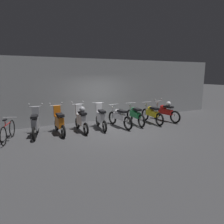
{
  "coord_description": "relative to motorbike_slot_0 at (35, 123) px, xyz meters",
  "views": [
    {
      "loc": [
        -3.8,
        -7.68,
        2.49
      ],
      "look_at": [
        0.09,
        0.48,
        0.75
      ],
      "focal_mm": 31.53,
      "sensor_mm": 36.0,
      "label": 1
    }
  ],
  "objects": [
    {
      "name": "ground_plane",
      "position": [
        3.28,
        -0.63,
        -0.53
      ],
      "size": [
        80.0,
        80.0,
        0.0
      ],
      "primitive_type": "plane",
      "color": "#424244"
    },
    {
      "name": "back_wall",
      "position": [
        3.28,
        1.61,
        1.11
      ],
      "size": [
        16.0,
        0.3,
        3.28
      ],
      "primitive_type": "cube",
      "color": "#9EA0A3",
      "rests_on": "ground"
    },
    {
      "name": "motorbike_slot_0",
      "position": [
        0.0,
        0.0,
        0.0
      ],
      "size": [
        0.59,
        1.67,
        1.29
      ],
      "color": "black",
      "rests_on": "ground"
    },
    {
      "name": "motorbike_slot_1",
      "position": [
        0.93,
        -0.11,
        0.0
      ],
      "size": [
        0.59,
        1.68,
        1.29
      ],
      "color": "black",
      "rests_on": "ground"
    },
    {
      "name": "motorbike_slot_2",
      "position": [
        1.87,
        -0.15,
        0.04
      ],
      "size": [
        0.59,
        1.68,
        1.29
      ],
      "color": "black",
      "rests_on": "ground"
    },
    {
      "name": "motorbike_slot_3",
      "position": [
        2.81,
        -0.12,
        -0.0
      ],
      "size": [
        0.56,
        1.68,
        1.18
      ],
      "color": "black",
      "rests_on": "ground"
    },
    {
      "name": "motorbike_slot_4",
      "position": [
        3.74,
        -0.2,
        -0.04
      ],
      "size": [
        0.56,
        1.95,
        1.03
      ],
      "color": "black",
      "rests_on": "ground"
    },
    {
      "name": "motorbike_slot_5",
      "position": [
        4.69,
        -0.09,
        -0.04
      ],
      "size": [
        0.56,
        1.95,
        1.03
      ],
      "color": "black",
      "rests_on": "ground"
    },
    {
      "name": "motorbike_slot_6",
      "position": [
        5.62,
        -0.21,
        -0.04
      ],
      "size": [
        0.56,
        1.95,
        1.03
      ],
      "color": "black",
      "rests_on": "ground"
    },
    {
      "name": "motorbike_slot_7",
      "position": [
        6.56,
        -0.15,
        0.0
      ],
      "size": [
        0.58,
        1.94,
        1.15
      ],
      "color": "black",
      "rests_on": "ground"
    },
    {
      "name": "bicycle",
      "position": [
        -1.0,
        -0.17,
        -0.17
      ],
      "size": [
        0.57,
        1.69,
        0.89
      ],
      "color": "black",
      "rests_on": "ground"
    }
  ]
}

